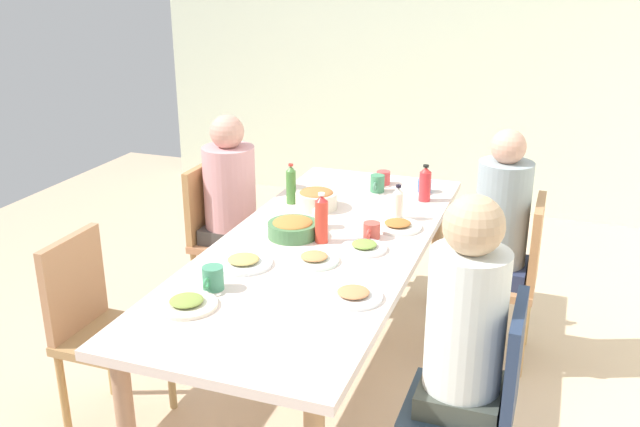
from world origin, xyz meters
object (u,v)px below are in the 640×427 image
at_px(chair_2, 97,321).
at_px(chair_3, 220,230).
at_px(person_1, 498,229).
at_px(plate_2, 353,295).
at_px(dining_table, 320,258).
at_px(plate_1, 364,247).
at_px(cup_1, 371,231).
at_px(cup_5, 377,183).
at_px(person_3, 232,198).
at_px(bottle_0, 291,185).
at_px(bottle_3, 425,184).
at_px(plate_0, 314,259).
at_px(chair_0, 482,397).
at_px(bowl_0, 316,198).
at_px(plate_5, 398,225).
at_px(bottle_1, 321,219).
at_px(bottle_2, 398,203).
at_px(plate_4, 187,303).
at_px(person_0, 462,332).
at_px(cup_3, 213,278).
at_px(cup_0, 320,218).
at_px(cup_4, 424,186).
at_px(cup_2, 383,178).
at_px(bowl_1, 293,228).
at_px(plate_3, 244,262).
at_px(chair_1, 512,271).

xyz_separation_m(chair_2, chair_3, (-1.18, 0.00, 0.00)).
bearing_deg(person_1, plate_2, -22.55).
xyz_separation_m(dining_table, plate_1, (0.00, 0.22, 0.09)).
distance_m(cup_1, cup_5, 0.71).
distance_m(person_3, bottle_0, 0.46).
distance_m(plate_2, cup_5, 1.34).
bearing_deg(bottle_3, plate_0, -16.38).
relative_size(chair_0, plate_0, 4.10).
xyz_separation_m(chair_3, bowl_0, (0.13, 0.66, 0.32)).
relative_size(chair_0, cup_5, 7.70).
xyz_separation_m(chair_3, bottle_3, (-0.18, 1.18, 0.36)).
relative_size(dining_table, plate_0, 10.75).
distance_m(person_1, plate_5, 0.54).
distance_m(chair_0, person_1, 1.20).
bearing_deg(bowl_0, chair_0, 44.66).
bearing_deg(bowl_0, bottle_3, 120.97).
distance_m(bottle_0, bottle_1, 0.57).
relative_size(plate_0, bottle_3, 1.07).
bearing_deg(plate_5, bottle_2, -165.31).
bearing_deg(bowl_0, person_1, 97.93).
distance_m(dining_table, plate_4, 0.82).
distance_m(person_0, cup_3, 1.00).
distance_m(plate_0, plate_1, 0.26).
xyz_separation_m(person_0, bottle_2, (-1.03, -0.50, 0.09)).
xyz_separation_m(chair_0, cup_0, (-0.78, -0.92, 0.31)).
xyz_separation_m(cup_3, cup_4, (-1.52, 0.55, -0.01)).
bearing_deg(bottle_0, chair_0, 47.98).
xyz_separation_m(chair_2, cup_2, (-1.57, 0.89, 0.30)).
height_order(person_1, cup_4, person_1).
xyz_separation_m(bowl_1, cup_0, (-0.16, 0.08, 0.00)).
relative_size(cup_4, bottle_0, 0.50).
distance_m(chair_0, chair_3, 2.07).
distance_m(chair_3, plate_3, 1.15).
relative_size(person_1, bowl_0, 5.60).
relative_size(chair_1, bottle_1, 3.69).
distance_m(chair_3, plate_0, 1.23).
distance_m(cup_1, bottle_0, 0.65).
relative_size(chair_1, plate_3, 3.57).
xyz_separation_m(plate_2, plate_3, (-0.14, -0.55, -0.00)).
bearing_deg(cup_5, cup_2, -178.50).
relative_size(chair_3, plate_3, 3.57).
bearing_deg(bowl_1, dining_table, 76.24).
relative_size(cup_0, bottle_2, 0.59).
xyz_separation_m(plate_3, plate_5, (-0.66, 0.53, 0.00)).
xyz_separation_m(person_3, cup_5, (-0.24, 0.81, 0.10)).
bearing_deg(cup_0, cup_3, -12.33).
relative_size(chair_3, cup_4, 8.02).
bearing_deg(bottle_1, plate_4, -18.83).
distance_m(chair_0, bottle_1, 1.11).
relative_size(chair_2, cup_4, 8.02).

